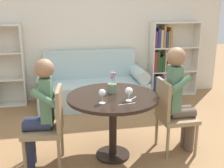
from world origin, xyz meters
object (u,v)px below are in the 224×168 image
at_px(wine_glass_left, 102,93).
at_px(flower_vase, 112,86).
at_px(person_left, 40,111).
at_px(person_right, 179,96).
at_px(chair_left, 49,124).
at_px(couch, 92,87).
at_px(chair_right, 171,113).
at_px(bookshelf_right, 167,59).
at_px(wine_glass_right, 129,92).

relative_size(wine_glass_left, flower_vase, 0.61).
relative_size(person_left, person_right, 0.95).
relative_size(chair_left, person_right, 0.70).
height_order(couch, chair_right, couch).
bearing_deg(flower_vase, bookshelf_right, 53.42).
bearing_deg(flower_vase, chair_right, -9.40).
xyz_separation_m(chair_left, wine_glass_right, (0.84, -0.16, 0.36)).
height_order(chair_right, person_left, person_left).
bearing_deg(flower_vase, wine_glass_left, -117.72).
xyz_separation_m(bookshelf_right, person_right, (-0.69, -2.09, -0.01)).
xyz_separation_m(bookshelf_right, chair_right, (-0.77, -2.09, -0.21)).
distance_m(chair_left, person_left, 0.18).
relative_size(bookshelf_right, flower_vase, 5.69).
relative_size(chair_right, wine_glass_left, 5.95).
bearing_deg(person_left, flower_vase, 105.53).
bearing_deg(wine_glass_left, bookshelf_right, 54.56).
distance_m(bookshelf_right, chair_right, 2.24).
relative_size(chair_right, person_left, 0.74).
xyz_separation_m(person_left, wine_glass_right, (0.93, -0.18, 0.21)).
bearing_deg(bookshelf_right, person_right, -108.17).
relative_size(bookshelf_right, chair_right, 1.56).
relative_size(bookshelf_right, wine_glass_right, 9.41).
distance_m(couch, flower_vase, 1.79).
height_order(bookshelf_right, flower_vase, bookshelf_right).
height_order(couch, wine_glass_right, couch).
distance_m(chair_right, wine_glass_left, 0.96).
distance_m(person_right, wine_glass_right, 0.71).
bearing_deg(person_right, chair_left, 90.66).
bearing_deg(couch, flower_vase, -89.56).
bearing_deg(person_left, couch, 162.92).
bearing_deg(person_left, chair_left, 85.80).
height_order(wine_glass_left, wine_glass_right, wine_glass_left).
bearing_deg(chair_left, flower_vase, 107.92).
distance_m(chair_right, person_left, 1.52).
height_order(person_left, flower_vase, person_left).
xyz_separation_m(person_left, flower_vase, (0.81, 0.13, 0.19)).
height_order(bookshelf_right, chair_left, bookshelf_right).
relative_size(chair_left, person_left, 0.74).
relative_size(bookshelf_right, person_right, 1.10).
xyz_separation_m(wine_glass_left, flower_vase, (0.17, 0.32, -0.03)).
height_order(bookshelf_right, wine_glass_left, bookshelf_right).
distance_m(person_left, wine_glass_right, 0.97).
distance_m(wine_glass_left, flower_vase, 0.37).
relative_size(couch, person_left, 1.55).
bearing_deg(person_left, wine_glass_right, 85.72).
distance_m(person_left, flower_vase, 0.84).
relative_size(wine_glass_right, flower_vase, 0.60).
height_order(couch, bookshelf_right, bookshelf_right).
xyz_separation_m(couch, bookshelf_right, (1.48, 0.27, 0.39)).
distance_m(bookshelf_right, chair_left, 3.06).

